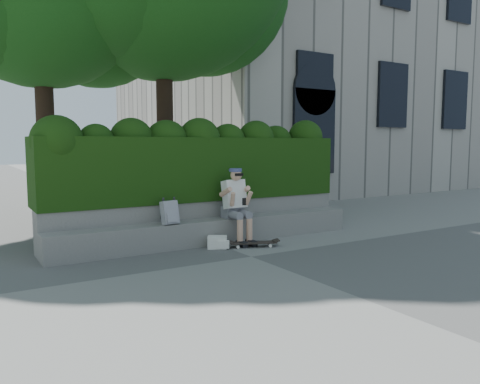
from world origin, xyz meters
TOP-DOWN VIEW (x-y plane):
  - ground at (0.00, 0.00)m, footprint 80.00×80.00m
  - bench_ledge at (0.00, 1.25)m, footprint 6.00×0.45m
  - planter_wall at (0.00, 1.73)m, footprint 6.00×0.50m
  - hedge at (0.00, 1.95)m, footprint 6.00×1.00m
  - building at (9.00, 11.00)m, footprint 12.00×12.00m
  - person at (0.35, 1.07)m, footprint 0.40×0.76m
  - skateboard at (0.42, 0.59)m, footprint 0.85×0.51m
  - backpack_plaid at (-0.93, 1.15)m, footprint 0.29×0.18m
  - backpack_ground at (-0.17, 0.83)m, footprint 0.40×0.37m

SIDE VIEW (x-z plane):
  - ground at x=0.00m, z-range 0.00..0.00m
  - skateboard at x=0.42m, z-range 0.03..0.12m
  - backpack_ground at x=-0.17m, z-range 0.00..0.21m
  - bench_ledge at x=0.00m, z-range 0.00..0.45m
  - planter_wall at x=0.00m, z-range 0.00..0.75m
  - backpack_plaid at x=-0.93m, z-range 0.45..0.85m
  - person at x=0.35m, z-range 0.06..1.44m
  - hedge at x=0.00m, z-range 0.75..1.95m
  - building at x=9.00m, z-range 0.00..15.00m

